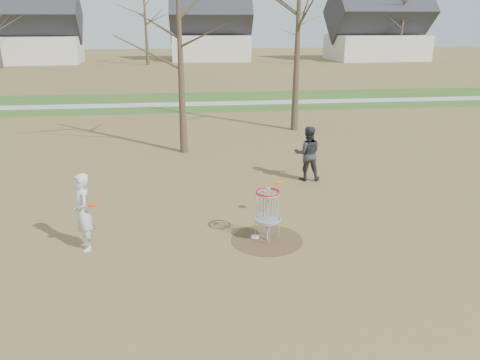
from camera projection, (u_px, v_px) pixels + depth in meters
name	position (u px, v px, depth m)	size (l,w,h in m)	color
ground	(267.00, 240.00, 11.73)	(160.00, 160.00, 0.00)	brown
green_band	(213.00, 101.00, 31.43)	(160.00, 8.00, 0.01)	#2D5119
footpath	(214.00, 103.00, 30.49)	(160.00, 1.50, 0.01)	#9E9E99
dirt_circle	(267.00, 240.00, 11.73)	(1.80, 1.80, 0.01)	#47331E
player_standing	(83.00, 212.00, 10.99)	(0.69, 0.45, 1.89)	silver
player_throwing	(308.00, 153.00, 15.84)	(0.91, 0.71, 1.87)	#2C2C30
disc_grounded	(255.00, 237.00, 11.86)	(0.22, 0.22, 0.02)	white
discs_in_play	(198.00, 192.00, 11.80)	(4.90, 1.74, 0.20)	#E4600C
disc_golf_basket	(268.00, 206.00, 11.43)	(0.64, 0.64, 1.35)	#9EA3AD
bare_trees	(220.00, 18.00, 43.76)	(52.62, 44.98, 9.00)	#382B1E
houses_row	(230.00, 33.00, 60.38)	(56.51, 10.01, 7.26)	silver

